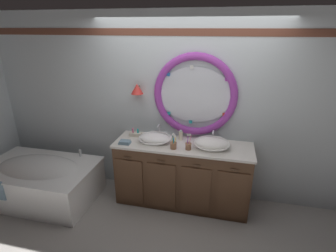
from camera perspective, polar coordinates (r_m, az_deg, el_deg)
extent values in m
plane|color=gray|center=(3.72, 1.95, -18.68)|extent=(14.00, 14.00, 0.00)
cube|color=silver|center=(3.60, 4.06, 3.66)|extent=(6.40, 0.08, 2.60)
cube|color=brown|center=(3.39, 4.41, 20.11)|extent=(6.27, 0.01, 0.09)
ellipsoid|color=silver|center=(3.47, 5.98, 6.78)|extent=(1.03, 0.02, 0.76)
torus|color=purple|center=(3.46, 5.97, 6.76)|extent=(1.13, 0.10, 1.13)
cube|color=orange|center=(3.43, 14.56, 6.49)|extent=(0.04, 0.01, 0.04)
cube|color=purple|center=(3.38, 12.95, 10.10)|extent=(0.05, 0.01, 0.05)
cube|color=silver|center=(3.39, 5.31, 12.95)|extent=(0.05, 0.01, 0.05)
cube|color=#2866B7|center=(3.46, 0.08, 11.43)|extent=(0.05, 0.01, 0.05)
cube|color=teal|center=(3.56, -2.31, 6.59)|extent=(0.05, 0.01, 0.05)
cube|color=teal|center=(3.59, 0.21, 2.82)|extent=(0.05, 0.01, 0.05)
cube|color=teal|center=(3.57, 5.02, 0.92)|extent=(0.05, 0.01, 0.05)
cube|color=red|center=(3.50, 12.39, 2.51)|extent=(0.05, 0.01, 0.05)
cylinder|color=#4C3823|center=(3.60, -6.65, 8.72)|extent=(0.02, 0.09, 0.02)
cone|color=red|center=(3.56, -6.91, 8.23)|extent=(0.17, 0.17, 0.14)
cube|color=brown|center=(3.67, 3.18, -10.71)|extent=(1.82, 0.55, 0.89)
cube|color=silver|center=(3.45, 3.33, -4.24)|extent=(1.85, 0.59, 0.03)
cube|color=silver|center=(3.72, 4.03, -3.56)|extent=(1.82, 0.02, 0.11)
cube|color=brown|center=(3.63, -8.59, -12.23)|extent=(0.38, 0.02, 0.67)
cylinder|color=#422D1E|center=(3.42, -9.02, -7.00)|extent=(0.10, 0.01, 0.01)
cube|color=brown|center=(3.50, -1.46, -13.31)|extent=(0.38, 0.02, 0.67)
cylinder|color=#422D1E|center=(3.29, -1.58, -7.95)|extent=(0.10, 0.01, 0.01)
cube|color=brown|center=(3.43, 6.14, -14.22)|extent=(0.38, 0.02, 0.67)
cylinder|color=#422D1E|center=(3.22, 6.37, -8.81)|extent=(0.10, 0.01, 0.01)
cube|color=brown|center=(3.43, 13.96, -14.91)|extent=(0.38, 0.02, 0.67)
cylinder|color=#422D1E|center=(3.21, 14.56, -9.52)|extent=(0.10, 0.01, 0.01)
cube|color=white|center=(4.26, -26.36, -11.09)|extent=(1.56, 0.94, 0.53)
ellipsoid|color=white|center=(4.16, -26.84, -8.59)|extent=(1.28, 0.74, 0.28)
cube|color=white|center=(4.14, -26.93, -8.10)|extent=(1.59, 0.97, 0.02)
cylinder|color=silver|center=(4.16, -18.97, -5.71)|extent=(0.04, 0.04, 0.11)
cylinder|color=silver|center=(4.16, -26.84, -8.59)|extent=(0.04, 0.04, 0.01)
ellipsoid|color=white|center=(3.47, -2.94, -2.69)|extent=(0.42, 0.28, 0.12)
torus|color=white|center=(3.47, -2.94, -2.65)|extent=(0.44, 0.44, 0.02)
cylinder|color=silver|center=(3.47, -2.94, -2.65)|extent=(0.03, 0.03, 0.01)
ellipsoid|color=white|center=(3.35, 9.71, -3.81)|extent=(0.45, 0.31, 0.13)
torus|color=white|center=(3.35, 9.71, -3.76)|extent=(0.47, 0.47, 0.02)
cylinder|color=silver|center=(3.35, 9.71, -3.76)|extent=(0.03, 0.03, 0.01)
cylinder|color=silver|center=(3.69, -1.94, -2.00)|extent=(0.05, 0.05, 0.02)
cylinder|color=silver|center=(3.66, -1.95, -0.81)|extent=(0.02, 0.02, 0.15)
sphere|color=silver|center=(3.64, -1.97, 0.25)|extent=(0.03, 0.03, 0.03)
cylinder|color=silver|center=(3.59, -2.17, -0.03)|extent=(0.02, 0.10, 0.02)
cylinder|color=silver|center=(3.71, -3.35, -1.58)|extent=(0.04, 0.04, 0.06)
cylinder|color=silver|center=(3.67, -0.51, -1.85)|extent=(0.04, 0.04, 0.06)
cube|color=silver|center=(3.70, -3.36, -1.10)|extent=(0.05, 0.01, 0.01)
cube|color=silver|center=(3.65, -0.52, -1.36)|extent=(0.05, 0.01, 0.01)
cylinder|color=silver|center=(3.59, 9.92, -3.08)|extent=(0.05, 0.05, 0.02)
cylinder|color=silver|center=(3.56, 10.00, -2.02)|extent=(0.02, 0.02, 0.12)
sphere|color=silver|center=(3.53, 10.06, -1.10)|extent=(0.03, 0.03, 0.03)
cylinder|color=silver|center=(3.48, 9.99, -1.48)|extent=(0.02, 0.12, 0.02)
cylinder|color=silver|center=(3.58, 8.55, -2.66)|extent=(0.04, 0.04, 0.06)
cylinder|color=silver|center=(3.58, 11.34, -2.90)|extent=(0.04, 0.04, 0.06)
cube|color=silver|center=(3.57, 8.58, -2.17)|extent=(0.05, 0.01, 0.01)
cube|color=silver|center=(3.56, 11.38, -2.40)|extent=(0.05, 0.01, 0.01)
cylinder|color=#996647|center=(3.30, 1.19, -4.40)|extent=(0.08, 0.08, 0.08)
torus|color=#996647|center=(3.28, 1.20, -3.75)|extent=(0.09, 0.09, 0.01)
cylinder|color=yellow|center=(3.27, 1.57, -3.65)|extent=(0.03, 0.01, 0.16)
cube|color=white|center=(3.23, 1.59, -2.20)|extent=(0.02, 0.02, 0.02)
cylinder|color=blue|center=(3.29, 1.29, -3.46)|extent=(0.03, 0.03, 0.16)
cube|color=white|center=(3.25, 1.30, -1.96)|extent=(0.02, 0.03, 0.03)
cylinder|color=orange|center=(3.28, 0.99, -3.52)|extent=(0.03, 0.03, 0.16)
cube|color=white|center=(3.24, 1.00, -2.03)|extent=(0.02, 0.02, 0.03)
cylinder|color=#19ADB2|center=(3.26, 1.20, -3.50)|extent=(0.04, 0.03, 0.18)
cube|color=white|center=(3.22, 1.21, -1.82)|extent=(0.03, 0.02, 0.03)
cylinder|color=#996647|center=(3.29, 4.54, -4.56)|extent=(0.08, 0.08, 0.08)
torus|color=#996647|center=(3.27, 4.56, -3.91)|extent=(0.08, 0.08, 0.01)
cylinder|color=pink|center=(3.26, 4.85, -3.59)|extent=(0.04, 0.03, 0.18)
cube|color=white|center=(3.22, 4.91, -1.94)|extent=(0.02, 0.02, 0.03)
cylinder|color=purple|center=(3.26, 4.38, -3.57)|extent=(0.01, 0.04, 0.18)
cube|color=white|center=(3.22, 4.43, -1.96)|extent=(0.02, 0.02, 0.03)
cylinder|color=#EFE5C6|center=(3.54, 2.86, -2.18)|extent=(0.06, 0.06, 0.12)
cylinder|color=silver|center=(3.51, 2.88, -1.11)|extent=(0.04, 0.04, 0.02)
cylinder|color=silver|center=(3.49, 2.83, -1.00)|extent=(0.01, 0.04, 0.01)
cube|color=#7593A8|center=(3.49, -9.59, -3.72)|extent=(0.15, 0.11, 0.02)
cube|color=#7593A8|center=(3.49, -9.61, -3.39)|extent=(0.14, 0.11, 0.02)
cube|color=beige|center=(3.71, -7.24, -1.83)|extent=(0.17, 0.10, 0.05)
cylinder|color=pink|center=(3.70, -7.82, -0.97)|extent=(0.02, 0.02, 0.06)
cylinder|color=#19ADB2|center=(3.68, -6.73, -1.10)|extent=(0.02, 0.02, 0.06)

